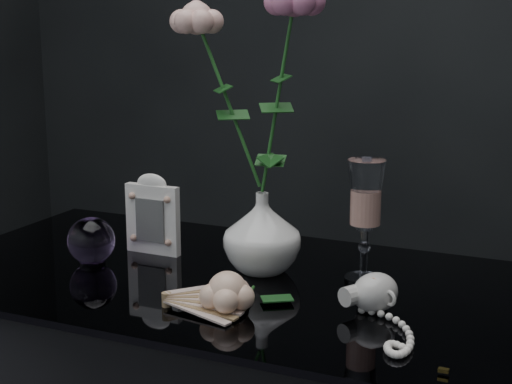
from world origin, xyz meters
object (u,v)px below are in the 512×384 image
at_px(vase, 262,233).
at_px(wine_glass, 365,221).
at_px(pearl_jar, 375,291).
at_px(paperweight, 91,241).
at_px(picture_frame, 153,214).
at_px(loose_rose, 227,292).

height_order(vase, wine_glass, wine_glass).
xyz_separation_m(vase, wine_glass, (0.18, 0.03, 0.03)).
xyz_separation_m(wine_glass, pearl_jar, (0.06, -0.13, -0.07)).
height_order(paperweight, pearl_jar, paperweight).
xyz_separation_m(wine_glass, paperweight, (-0.48, -0.11, -0.06)).
bearing_deg(picture_frame, wine_glass, 2.51).
relative_size(paperweight, loose_rose, 0.47).
bearing_deg(loose_rose, picture_frame, 137.60).
height_order(wine_glass, paperweight, wine_glass).
bearing_deg(wine_glass, vase, -170.99).
bearing_deg(vase, pearl_jar, -23.27).
height_order(loose_rose, pearl_jar, same).
height_order(vase, loose_rose, vase).
relative_size(vase, pearl_jar, 0.64).
height_order(picture_frame, pearl_jar, picture_frame).
relative_size(wine_glass, picture_frame, 1.36).
distance_m(vase, loose_rose, 0.20).
xyz_separation_m(picture_frame, paperweight, (-0.07, -0.10, -0.03)).
distance_m(vase, wine_glass, 0.18).
bearing_deg(wine_glass, picture_frame, -178.40).
height_order(vase, picture_frame, picture_frame).
bearing_deg(pearl_jar, loose_rose, -124.74).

